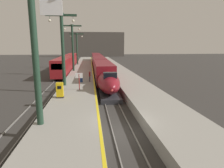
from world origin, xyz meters
TOP-DOWN VIEW (x-y plane):
  - ground_plane at (0.00, 0.00)m, footprint 260.00×260.00m
  - platform_left at (-4.05, 24.75)m, footprint 4.80×110.00m
  - platform_right at (4.05, 24.75)m, footprint 4.80×110.00m
  - platform_left_safety_stripe at (-1.77, 24.75)m, footprint 0.20×107.80m
  - rail_main_left at (-0.75, 27.50)m, footprint 0.08×110.00m
  - rail_main_right at (0.75, 27.50)m, footprint 0.08×110.00m
  - rail_secondary_left at (-8.85, 27.50)m, footprint 0.08×110.00m
  - rail_secondary_right at (-7.35, 27.50)m, footprint 0.08×110.00m
  - highspeed_train_main at (0.00, 35.25)m, footprint 2.92×57.91m
  - regional_train_adjacent at (-8.10, 40.09)m, footprint 2.85×36.60m
  - station_column_near at (-5.84, 0.04)m, footprint 4.00×0.68m
  - station_column_mid at (-5.90, 13.65)m, footprint 4.00×0.68m
  - station_column_far at (-5.90, 29.47)m, footprint 4.00×0.68m
  - station_column_distant at (-5.90, 43.85)m, footprint 4.00×0.68m
  - passenger_near_edge at (-2.41, 15.91)m, footprint 0.27×0.57m
  - rolling_suitcase at (-3.67, 15.79)m, footprint 0.40×0.22m
  - ticket_machine_yellow at (-5.55, 7.06)m, footprint 0.76×0.62m
  - departure_info_board at (-3.70, 10.55)m, footprint 0.90×0.10m
  - terminus_back_wall at (0.00, 102.00)m, footprint 36.00×2.00m

SIDE VIEW (x-z plane):
  - ground_plane at x=0.00m, z-range 0.00..0.00m
  - rail_main_left at x=-0.75m, z-range 0.00..0.12m
  - rail_main_right at x=0.75m, z-range 0.00..0.12m
  - rail_secondary_left at x=-8.85m, z-range 0.00..0.12m
  - rail_secondary_right at x=-7.35m, z-range 0.00..0.12m
  - platform_left at x=-4.05m, z-range 0.00..1.05m
  - platform_right at x=4.05m, z-range 0.00..1.05m
  - platform_left_safety_stripe at x=-1.77m, z-range 1.05..1.06m
  - rolling_suitcase at x=-3.67m, z-range 0.86..1.85m
  - ticket_machine_yellow at x=-5.55m, z-range 0.99..2.59m
  - highspeed_train_main at x=0.00m, z-range 0.15..3.75m
  - passenger_near_edge at x=-2.41m, z-range 1.19..2.88m
  - regional_train_adjacent at x=-8.10m, z-range 0.23..4.03m
  - departure_info_board at x=-3.70m, z-range 1.50..3.62m
  - station_column_distant at x=-5.90m, z-range 1.97..10.84m
  - station_column_mid at x=-5.90m, z-range 1.99..11.55m
  - station_column_near at x=-5.84m, z-range 2.09..11.47m
  - station_column_far at x=-5.90m, z-range 2.00..11.73m
  - terminus_back_wall at x=0.00m, z-range 0.00..14.00m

